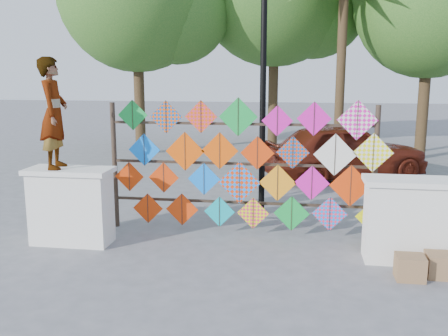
{
  "coord_description": "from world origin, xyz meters",
  "views": [
    {
      "loc": [
        1.03,
        -7.74,
        2.84
      ],
      "look_at": [
        -0.25,
        0.6,
        1.21
      ],
      "focal_mm": 40.0,
      "sensor_mm": 36.0,
      "label": 1
    }
  ],
  "objects": [
    {
      "name": "ground",
      "position": [
        0.0,
        0.0,
        0.0
      ],
      "size": [
        80.0,
        80.0,
        0.0
      ],
      "primitive_type": "plane",
      "color": "gray",
      "rests_on": "ground"
    },
    {
      "name": "parapet_left",
      "position": [
        -2.7,
        -0.2,
        0.65
      ],
      "size": [
        1.4,
        0.65,
        1.28
      ],
      "color": "white",
      "rests_on": "ground"
    },
    {
      "name": "parapet_right",
      "position": [
        2.7,
        -0.2,
        0.65
      ],
      "size": [
        1.4,
        0.65,
        1.28
      ],
      "color": "white",
      "rests_on": "ground"
    },
    {
      "name": "kite_rack",
      "position": [
        0.14,
        0.73,
        1.22
      ],
      "size": [
        4.92,
        0.24,
        2.41
      ],
      "color": "#33261C",
      "rests_on": "ground"
    },
    {
      "name": "tree_east",
      "position": [
        5.09,
        9.53,
        4.99
      ],
      "size": [
        5.4,
        4.8,
        7.42
      ],
      "color": "#4F3721",
      "rests_on": "ground"
    },
    {
      "name": "vendor_woman",
      "position": [
        -2.9,
        -0.2,
        2.18
      ],
      "size": [
        0.55,
        0.73,
        1.79
      ],
      "primitive_type": "imported",
      "rotation": [
        0.0,
        0.0,
        1.77
      ],
      "color": "#99999E",
      "rests_on": "parapet_left"
    },
    {
      "name": "sedan",
      "position": [
        2.22,
        5.79,
        0.75
      ],
      "size": [
        4.76,
        3.45,
        1.51
      ],
      "primitive_type": "imported",
      "rotation": [
        0.0,
        0.0,
        2.0
      ],
      "color": "#5D1C10",
      "rests_on": "ground"
    },
    {
      "name": "lamppost",
      "position": [
        0.3,
        2.0,
        2.69
      ],
      "size": [
        0.28,
        0.28,
        4.46
      ],
      "color": "black",
      "rests_on": "ground"
    },
    {
      "name": "cardboard_box_near",
      "position": [
        2.59,
        -0.91,
        0.17
      ],
      "size": [
        0.39,
        0.34,
        0.34
      ],
      "primitive_type": "cube",
      "color": "olive",
      "rests_on": "ground"
    },
    {
      "name": "cardboard_box_far",
      "position": [
        3.04,
        -0.75,
        0.17
      ],
      "size": [
        0.4,
        0.37,
        0.34
      ],
      "primitive_type": "cube",
      "color": "olive",
      "rests_on": "ground"
    }
  ]
}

